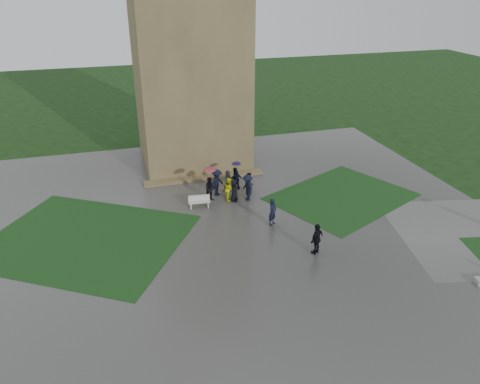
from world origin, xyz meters
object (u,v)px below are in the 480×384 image
object	(u,v)px
tower	(188,47)
pedestrian_mid	(273,212)
pedestrian_near	(317,239)
bench	(199,201)

from	to	relation	value
tower	pedestrian_mid	distance (m)	14.97
pedestrian_near	bench	bearing A→B (deg)	-87.77
bench	pedestrian_near	distance (m)	8.87
tower	pedestrian_near	world-z (taller)	tower
pedestrian_mid	pedestrian_near	size ratio (longest dim) A/B	0.95
bench	pedestrian_mid	bearing A→B (deg)	-37.35
tower	pedestrian_near	distance (m)	18.37
pedestrian_mid	pedestrian_near	world-z (taller)	pedestrian_near
tower	bench	bearing A→B (deg)	-98.35
bench	pedestrian_near	xyz separation A→B (m)	(5.09, -7.25, 0.49)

